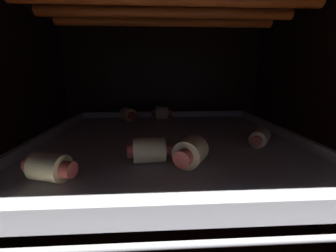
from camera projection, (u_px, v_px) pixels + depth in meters
The scene contains 13 objects.
ground_plane at pixel (169, 225), 38.96cm from camera, with size 52.11×49.10×1.20cm, color black.
oven_wall_back at pixel (163, 102), 57.38cm from camera, with size 52.11×1.20×37.42cm, color black.
oven_wall_left at pixel (3, 124), 32.81cm from camera, with size 1.20×46.70×37.42cm, color black.
oven_wall_right at pixel (321, 120), 35.61cm from camera, with size 1.20×46.70×37.42cm, color black.
heating_element at pixel (169, 6), 30.10cm from camera, with size 39.77×20.96×1.70cm.
oven_rack_mid at pixel (169, 147), 35.25cm from camera, with size 47.33×45.76×0.55cm.
baking_tray_mid at pixel (169, 142), 35.05cm from camera, with size 40.85×38.84×2.17cm.
pig_in_blanket_mid_0 at pixel (128, 114), 48.45cm from camera, with size 4.33×5.19×2.92cm.
pig_in_blanket_mid_1 at pixel (149, 150), 26.19cm from camera, with size 5.39×3.47×3.11cm.
pig_in_blanket_mid_2 at pixel (191, 152), 25.19cm from camera, with size 4.55×5.75×3.40cm.
pig_in_blanket_mid_3 at pixel (162, 113), 50.07cm from camera, with size 4.88×3.25×3.05cm.
pig_in_blanket_mid_4 at pixel (50, 167), 21.73cm from camera, with size 5.71×3.78×2.90cm.
pig_in_blanket_mid_5 at pixel (260, 137), 32.28cm from camera, with size 4.07×4.57×2.46cm.
Camera 1 is at (-1.99, -33.26, 26.47)cm, focal length 22.92 mm.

